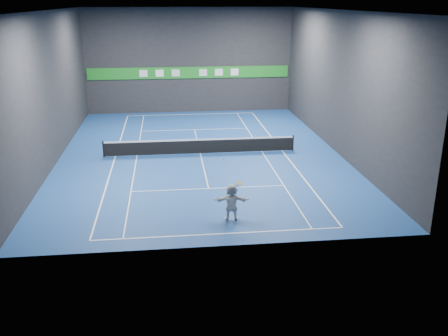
{
  "coord_description": "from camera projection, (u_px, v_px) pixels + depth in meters",
  "views": [
    {
      "loc": [
        -2.05,
        -31.26,
        9.61
      ],
      "look_at": [
        0.7,
        -7.49,
        1.5
      ],
      "focal_mm": 40.0,
      "sensor_mm": 36.0,
      "label": 1
    }
  ],
  "objects": [
    {
      "name": "tennis_racket",
      "position": [
        239.0,
        185.0,
        22.48
      ],
      "size": [
        0.43,
        0.42,
        0.57
      ],
      "color": "red",
      "rests_on": "player"
    },
    {
      "name": "sideline_singles_right",
      "position": [
        262.0,
        152.0,
        33.16
      ],
      "size": [
        0.06,
        23.78,
        0.01
      ],
      "primitive_type": "cube",
      "color": "white",
      "rests_on": "ground"
    },
    {
      "name": "tennis_net",
      "position": [
        200.0,
        146.0,
        32.54
      ],
      "size": [
        12.5,
        0.1,
        1.07
      ],
      "color": "black",
      "rests_on": "ground"
    },
    {
      "name": "player",
      "position": [
        232.0,
        202.0,
        22.66
      ],
      "size": [
        1.65,
        0.67,
        1.73
      ],
      "primitive_type": "imported",
      "rotation": [
        0.0,
        0.0,
        3.04
      ],
      "color": "silver",
      "rests_on": "ground"
    },
    {
      "name": "center_service_line",
      "position": [
        200.0,
        154.0,
        32.72
      ],
      "size": [
        0.06,
        12.8,
        0.01
      ],
      "primitive_type": "cube",
      "color": "white",
      "rests_on": "ground"
    },
    {
      "name": "sponsor_banner",
      "position": [
        189.0,
        73.0,
        43.76
      ],
      "size": [
        17.64,
        0.11,
        1.0
      ],
      "color": "#1C8422",
      "rests_on": "wall_back"
    },
    {
      "name": "service_line_near",
      "position": [
        209.0,
        188.0,
        26.69
      ],
      "size": [
        8.23,
        0.06,
        0.01
      ],
      "primitive_type": "cube",
      "color": "white",
      "rests_on": "ground"
    },
    {
      "name": "wall_back",
      "position": [
        189.0,
        61.0,
        43.5
      ],
      "size": [
        18.0,
        0.1,
        9.0
      ],
      "primitive_type": "cube",
      "color": "#232325",
      "rests_on": "ground"
    },
    {
      "name": "ground",
      "position": [
        200.0,
        154.0,
        32.72
      ],
      "size": [
        26.0,
        26.0,
        0.0
      ],
      "primitive_type": "plane",
      "color": "navy",
      "rests_on": "ground"
    },
    {
      "name": "baseline_near",
      "position": [
        220.0,
        234.0,
        21.53
      ],
      "size": [
        10.98,
        0.08,
        0.01
      ],
      "primitive_type": "cube",
      "color": "white",
      "rests_on": "ground"
    },
    {
      "name": "wall_front",
      "position": [
        222.0,
        140.0,
        19.04
      ],
      "size": [
        18.0,
        0.1,
        9.0
      ],
      "primitive_type": "cube",
      "color": "#232325",
      "rests_on": "ground"
    },
    {
      "name": "tennis_ball",
      "position": [
        223.0,
        159.0,
        21.96
      ],
      "size": [
        0.06,
        0.06,
        0.06
      ],
      "primitive_type": "sphere",
      "color": "yellow",
      "rests_on": "player"
    },
    {
      "name": "wall_right",
      "position": [
        338.0,
        83.0,
        32.25
      ],
      "size": [
        0.1,
        26.0,
        9.0
      ],
      "primitive_type": "cube",
      "color": "#232325",
      "rests_on": "ground"
    },
    {
      "name": "ceiling",
      "position": [
        198.0,
        10.0,
        29.83
      ],
      "size": [
        26.0,
        26.0,
        0.0
      ],
      "primitive_type": "plane",
      "color": "black",
      "rests_on": "ground"
    },
    {
      "name": "sideline_doubles_left",
      "position": [
        115.0,
        156.0,
        32.12
      ],
      "size": [
        0.08,
        23.78,
        0.01
      ],
      "primitive_type": "cube",
      "color": "white",
      "rests_on": "ground"
    },
    {
      "name": "sideline_singles_left",
      "position": [
        137.0,
        156.0,
        32.27
      ],
      "size": [
        0.06,
        23.78,
        0.01
      ],
      "primitive_type": "cube",
      "color": "white",
      "rests_on": "ground"
    },
    {
      "name": "service_line_far",
      "position": [
        195.0,
        130.0,
        38.74
      ],
      "size": [
        8.23,
        0.06,
        0.01
      ],
      "primitive_type": "cube",
      "color": "white",
      "rests_on": "ground"
    },
    {
      "name": "wall_left",
      "position": [
        51.0,
        88.0,
        30.29
      ],
      "size": [
        0.1,
        26.0,
        9.0
      ],
      "primitive_type": "cube",
      "color": "#232325",
      "rests_on": "ground"
    },
    {
      "name": "sideline_doubles_right",
      "position": [
        282.0,
        151.0,
        33.31
      ],
      "size": [
        0.08,
        23.78,
        0.01
      ],
      "primitive_type": "cube",
      "color": "white",
      "rests_on": "ground"
    },
    {
      "name": "baseline_far",
      "position": [
        191.0,
        114.0,
        43.9
      ],
      "size": [
        10.98,
        0.08,
        0.01
      ],
      "primitive_type": "cube",
      "color": "white",
      "rests_on": "ground"
    }
  ]
}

